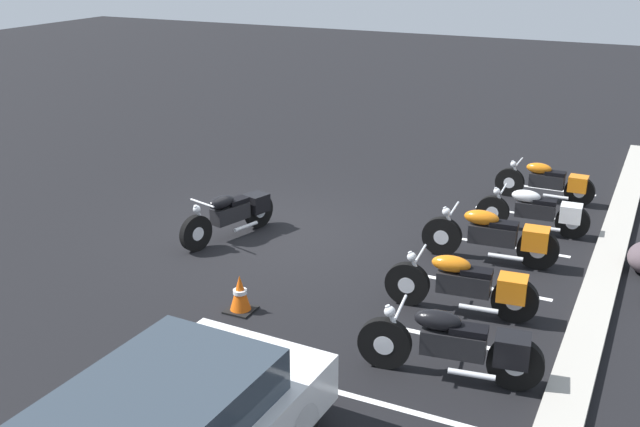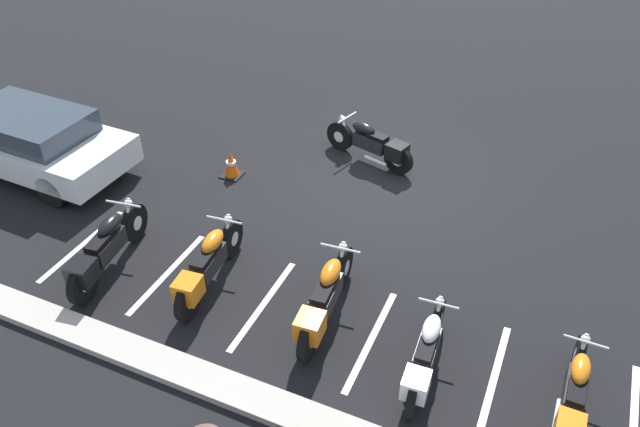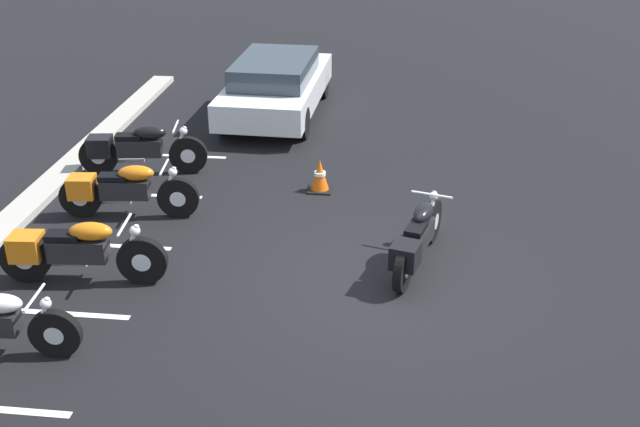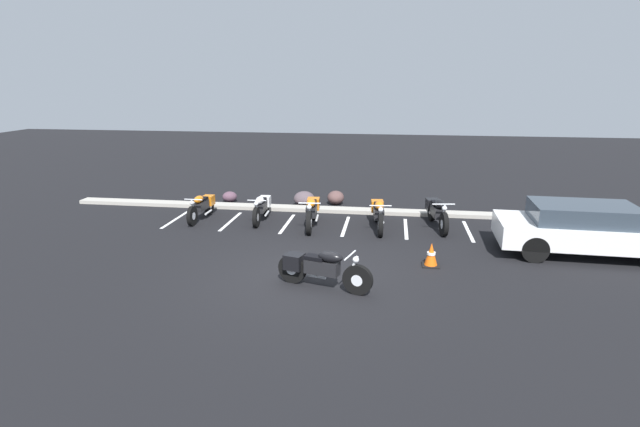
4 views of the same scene
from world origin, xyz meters
The scene contains 11 objects.
ground centered at (0.00, 0.00, 0.00)m, with size 60.00×60.00×0.00m, color black.
motorcycle_black_featured centered at (0.44, -0.49, 0.45)m, with size 2.08×0.86×0.84m.
parked_bike_2 centered at (-0.45, 4.04, 0.47)m, with size 0.63×2.25×0.89m.
parked_bike_3 centered at (1.53, 4.10, 0.46)m, with size 0.63×2.20×0.87m.
parked_bike_4 centered at (3.24, 4.45, 0.47)m, with size 0.72×2.26×0.89m.
car_white centered at (6.70, 2.50, 0.68)m, with size 4.36×1.96×1.29m.
traffic_cone centered at (2.86, 1.13, 0.26)m, with size 0.40×0.40×0.56m.
stall_line_2 centered at (-1.23, 4.11, 0.00)m, with size 0.10×2.10×0.00m, color white.
stall_line_3 centered at (0.56, 4.11, 0.00)m, with size 0.10×2.10×0.00m, color white.
stall_line_4 centered at (2.34, 4.11, 0.00)m, with size 0.10×2.10×0.00m, color white.
stall_line_5 centered at (4.13, 4.11, 0.00)m, with size 0.10×2.10×0.00m, color white.
Camera 3 is at (-8.69, -0.17, 5.29)m, focal length 42.00 mm.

